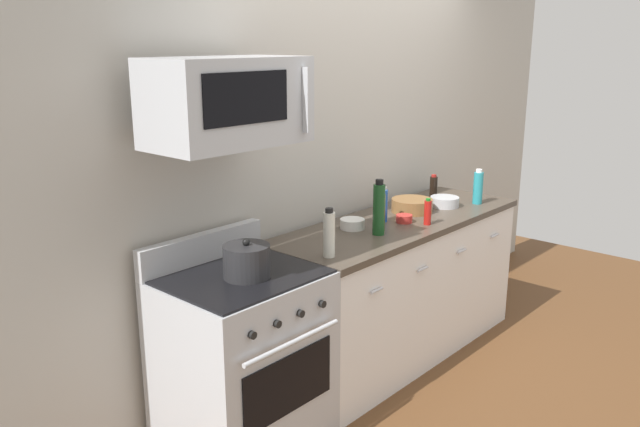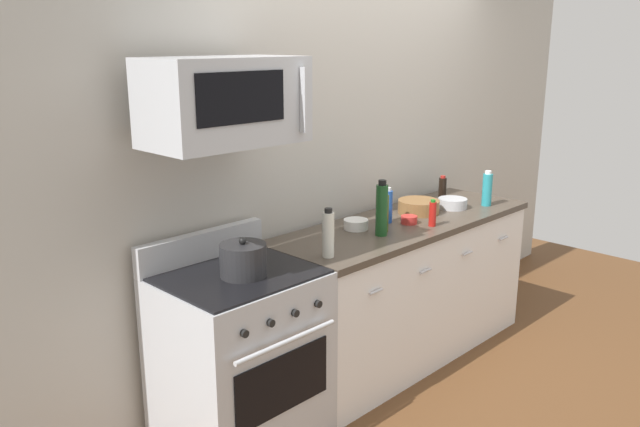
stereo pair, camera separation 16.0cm
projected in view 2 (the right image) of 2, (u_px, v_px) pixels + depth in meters
The scene contains 17 objects.
ground_plane at pixel (401, 353), 4.33m from camera, with size 6.05×6.05×0.00m, color brown.
back_wall at pixel (358, 145), 4.26m from camera, with size 5.04×0.10×2.70m, color #B7B2A8.
counter_unit at pixel (404, 288), 4.21m from camera, with size 1.95×0.66×0.92m.
range_oven at pixel (240, 357), 3.28m from camera, with size 0.76×0.69×1.07m.
microwave at pixel (225, 101), 2.98m from camera, with size 0.74×0.44×0.40m.
bottle_hot_sauce_red at pixel (433, 214), 3.94m from camera, with size 0.04×0.04×0.17m.
bottle_soda_blue at pixel (388, 206), 4.02m from camera, with size 0.06×0.06×0.22m.
bottle_dish_soap at pixel (487, 189), 4.42m from camera, with size 0.07×0.07×0.24m.
bottle_olive_oil at pixel (384, 213), 3.82m from camera, with size 0.06×0.06×0.24m.
bottle_soy_sauce_dark at pixel (442, 188), 4.59m from camera, with size 0.05×0.05×0.17m.
bottle_wine_green at pixel (382, 209), 3.74m from camera, with size 0.07×0.07×0.33m.
bottle_vinegar_white at pixel (328, 234), 3.37m from camera, with size 0.06×0.06×0.26m.
bowl_steel_prep at pixel (453, 203), 4.38m from camera, with size 0.19×0.19×0.07m.
bowl_wooden_salad at pixel (419, 206), 4.25m from camera, with size 0.27×0.27×0.09m.
bowl_white_ceramic at pixel (356, 224), 3.89m from camera, with size 0.15×0.15×0.06m.
bowl_red_small at pixel (409, 219), 4.01m from camera, with size 0.10×0.10×0.05m.
stockpot at pixel (243, 260), 3.11m from camera, with size 0.23×0.23×0.19m.
Camera 2 is at (-3.19, -2.38, 2.03)m, focal length 36.38 mm.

